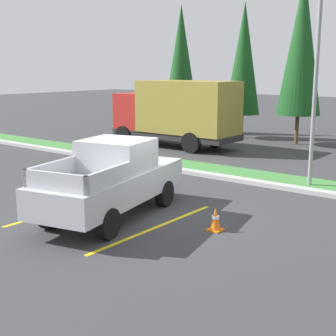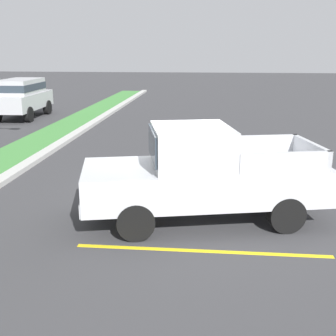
{
  "view_description": "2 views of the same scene",
  "coord_description": "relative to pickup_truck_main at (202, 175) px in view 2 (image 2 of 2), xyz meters",
  "views": [
    {
      "loc": [
        8.13,
        -9.7,
        3.97
      ],
      "look_at": [
        -0.01,
        0.7,
        1.23
      ],
      "focal_mm": 50.96,
      "sensor_mm": 36.0,
      "label": 1
    },
    {
      "loc": [
        -9.64,
        -0.82,
        3.67
      ],
      "look_at": [
        -1.61,
        -0.03,
        1.39
      ],
      "focal_mm": 45.36,
      "sensor_mm": 36.0,
      "label": 2
    }
  ],
  "objects": [
    {
      "name": "ground_plane",
      "position": [
        0.83,
        0.7,
        -1.04
      ],
      "size": [
        120.0,
        120.0,
        0.0
      ],
      "primitive_type": "plane",
      "color": "#38383A"
    },
    {
      "name": "parking_line_near",
      "position": [
        -1.54,
        -0.05,
        -1.04
      ],
      "size": [
        0.12,
        4.8,
        0.01
      ],
      "primitive_type": "cube",
      "color": "yellow",
      "rests_on": "ground"
    },
    {
      "name": "parking_line_far",
      "position": [
        1.56,
        -0.05,
        -1.04
      ],
      "size": [
        0.12,
        4.8,
        0.01
      ],
      "primitive_type": "cube",
      "color": "yellow",
      "rests_on": "ground"
    },
    {
      "name": "pickup_truck_main",
      "position": [
        0.0,
        0.0,
        0.0
      ],
      "size": [
        2.99,
        5.51,
        2.1
      ],
      "color": "black",
      "rests_on": "ground"
    },
    {
      "name": "suv_distant",
      "position": [
        13.47,
        10.07,
        0.2
      ],
      "size": [
        4.65,
        2.06,
        2.1
      ],
      "color": "black",
      "rests_on": "ground"
    },
    {
      "name": "traffic_cone",
      "position": [
        2.88,
        0.7,
        -0.75
      ],
      "size": [
        0.36,
        0.36,
        0.6
      ],
      "color": "orange",
      "rests_on": "ground"
    }
  ]
}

